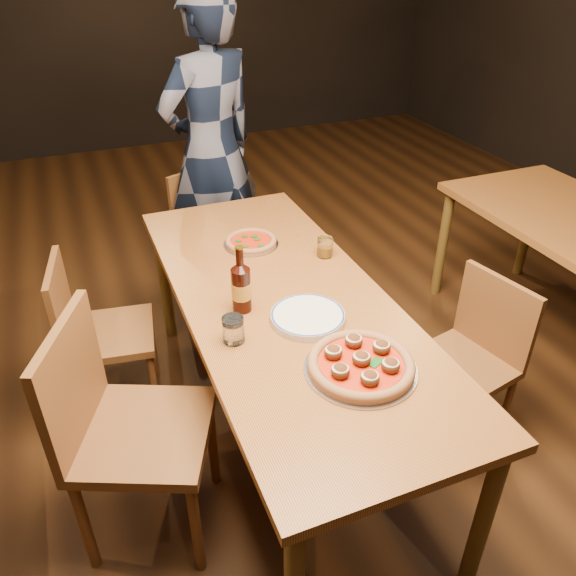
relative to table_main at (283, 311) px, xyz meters
name	(u,v)px	position (x,y,z in m)	size (l,w,h in m)	color
ground	(284,428)	(0.00, 0.00, -0.68)	(9.00, 9.00, 0.00)	black
table_main	(283,311)	(0.00, 0.00, 0.00)	(0.80, 2.00, 0.75)	brown
chair_main_nw	(144,432)	(-0.64, -0.27, -0.18)	(0.46, 0.46, 0.99)	brown
chair_main_sw	(110,333)	(-0.68, 0.48, -0.26)	(0.39, 0.39, 0.84)	brown
chair_main_e	(460,365)	(0.70, -0.31, -0.27)	(0.38, 0.38, 0.82)	brown
chair_end	(216,235)	(0.06, 1.28, -0.27)	(0.38, 0.38, 0.82)	brown
pizza_meatball	(361,364)	(0.07, -0.52, 0.10)	(0.38, 0.38, 0.07)	#B7B7BF
pizza_margherita	(251,242)	(0.02, 0.47, 0.09)	(0.26, 0.26, 0.03)	#B7B7BF
plate_stack	(308,317)	(0.03, -0.19, 0.09)	(0.28, 0.28, 0.03)	white
beer_bottle	(241,288)	(-0.18, -0.03, 0.17)	(0.08, 0.08, 0.27)	black
water_glass	(233,329)	(-0.27, -0.20, 0.12)	(0.08, 0.08, 0.10)	white
amber_glass	(325,247)	(0.30, 0.24, 0.12)	(0.07, 0.07, 0.09)	#A36812
diner	(211,151)	(0.09, 1.38, 0.24)	(0.67, 0.44, 1.83)	black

